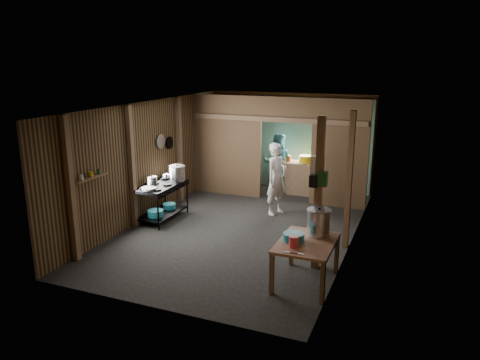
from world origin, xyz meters
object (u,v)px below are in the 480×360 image
at_px(gas_range, 162,202).
at_px(pink_bucket, 294,242).
at_px(cook, 277,179).
at_px(stove_pot_large, 177,173).
at_px(prep_table, 306,262).
at_px(stock_pot, 319,223).
at_px(yellow_tub, 306,159).

height_order(gas_range, pink_bucket, pink_bucket).
bearing_deg(cook, stove_pot_large, 135.93).
bearing_deg(gas_range, prep_table, -25.04).
relative_size(prep_table, cook, 0.72).
xyz_separation_m(stove_pot_large, stock_pot, (3.64, -1.81, -0.06)).
xyz_separation_m(stock_pot, yellow_tub, (-1.36, 4.52, 0.03)).
distance_m(prep_table, yellow_tub, 5.07).
relative_size(stock_pot, cook, 0.28).
xyz_separation_m(gas_range, stock_pot, (3.81, -1.38, 0.51)).
xyz_separation_m(stock_pot, pink_bucket, (-0.24, -0.63, -0.12)).
relative_size(prep_table, stock_pot, 2.59).
bearing_deg(stove_pot_large, stock_pot, -26.45).
bearing_deg(pink_bucket, yellow_tub, 102.28).
bearing_deg(cook, pink_bucket, -135.80).
relative_size(stove_pot_large, yellow_tub, 1.08).
height_order(gas_range, cook, cook).
xyz_separation_m(gas_range, cook, (2.24, 1.33, 0.42)).
relative_size(prep_table, stove_pot_large, 3.27).
bearing_deg(gas_range, stove_pot_large, 68.49).
height_order(prep_table, stock_pot, stock_pot).
height_order(gas_range, stove_pot_large, stove_pot_large).
height_order(gas_range, prep_table, gas_range).
bearing_deg(pink_bucket, stove_pot_large, 144.31).
relative_size(stock_pot, yellow_tub, 1.37).
xyz_separation_m(prep_table, yellow_tub, (-1.26, 4.87, 0.59)).
bearing_deg(prep_table, pink_bucket, -115.20).
xyz_separation_m(pink_bucket, cook, (-1.33, 3.35, 0.04)).
xyz_separation_m(gas_range, pink_bucket, (3.58, -2.02, 0.39)).
xyz_separation_m(yellow_tub, cook, (-0.21, -1.81, -0.11)).
bearing_deg(stock_pot, cook, 120.08).
bearing_deg(yellow_tub, gas_range, -127.99).
distance_m(gas_range, stock_pot, 4.09).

